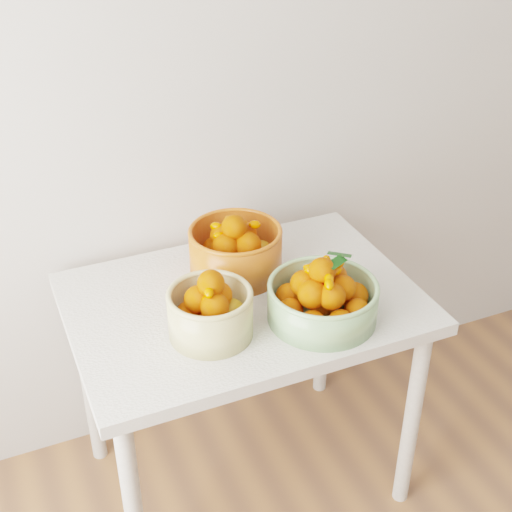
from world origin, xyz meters
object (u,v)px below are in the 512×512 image
Objects in this scene: table at (244,324)px; bowl_green at (323,298)px; bowl_orange at (235,250)px; bowl_cream at (210,311)px.

table is 0.29m from bowl_green.
table is at bearing 132.82° from bowl_green.
bowl_orange is (0.03, 0.13, 0.18)m from table.
bowl_orange is at bearing 77.62° from table.
bowl_green is 1.07× the size of bowl_orange.
table is 3.36× the size of bowl_orange.
bowl_cream reaches higher than table.
bowl_cream is at bearing -124.24° from bowl_orange.
table is 0.22m from bowl_orange.
bowl_green is at bearing -47.18° from table.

